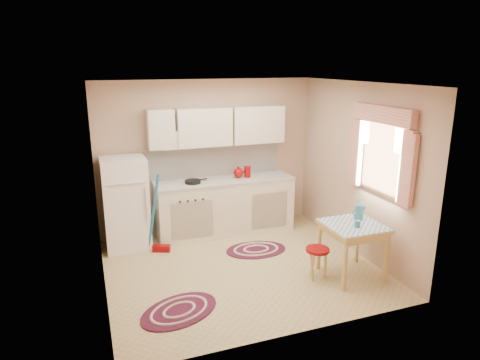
% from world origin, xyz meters
% --- Properties ---
extents(room_shell, '(3.64, 3.60, 2.52)m').
position_xyz_m(room_shell, '(0.16, 0.24, 1.60)').
color(room_shell, tan).
rests_on(room_shell, ground).
extents(fridge, '(0.65, 0.60, 1.40)m').
position_xyz_m(fridge, '(-1.39, 1.25, 0.70)').
color(fridge, white).
rests_on(fridge, ground).
extents(broom, '(0.30, 0.22, 1.20)m').
position_xyz_m(broom, '(-0.95, 0.90, 0.60)').
color(broom, '#1B68A9').
rests_on(broom, ground).
extents(base_cabinets, '(2.25, 0.60, 0.88)m').
position_xyz_m(base_cabinets, '(0.19, 1.30, 0.44)').
color(base_cabinets, silver).
rests_on(base_cabinets, ground).
extents(countertop, '(2.27, 0.62, 0.04)m').
position_xyz_m(countertop, '(0.19, 1.30, 0.90)').
color(countertop, '#B5B2AC').
rests_on(countertop, base_cabinets).
extents(frying_pan, '(0.32, 0.32, 0.05)m').
position_xyz_m(frying_pan, '(-0.35, 1.25, 0.94)').
color(frying_pan, black).
rests_on(frying_pan, countertop).
extents(red_kettle, '(0.20, 0.19, 0.18)m').
position_xyz_m(red_kettle, '(0.43, 1.30, 1.01)').
color(red_kettle, '#830408').
rests_on(red_kettle, countertop).
extents(red_canister, '(0.12, 0.12, 0.16)m').
position_xyz_m(red_canister, '(0.59, 1.30, 1.00)').
color(red_canister, '#830408').
rests_on(red_canister, countertop).
extents(table, '(0.72, 0.72, 0.72)m').
position_xyz_m(table, '(1.30, -0.70, 0.36)').
color(table, '#D7B86B').
rests_on(table, ground).
extents(stool, '(0.33, 0.33, 0.42)m').
position_xyz_m(stool, '(0.84, -0.61, 0.21)').
color(stool, '#830408').
rests_on(stool, ground).
extents(coffee_pot, '(0.15, 0.13, 0.29)m').
position_xyz_m(coffee_pot, '(1.46, -0.58, 0.86)').
color(coffee_pot, teal).
rests_on(coffee_pot, table).
extents(mug, '(0.08, 0.08, 0.10)m').
position_xyz_m(mug, '(1.28, -0.80, 0.77)').
color(mug, teal).
rests_on(mug, table).
extents(rug_center, '(0.96, 0.68, 0.02)m').
position_xyz_m(rug_center, '(0.41, 0.45, 0.01)').
color(rug_center, maroon).
rests_on(rug_center, ground).
extents(rug_left, '(1.14, 0.97, 0.02)m').
position_xyz_m(rug_left, '(-1.04, -0.78, 0.01)').
color(rug_left, maroon).
rests_on(rug_left, ground).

